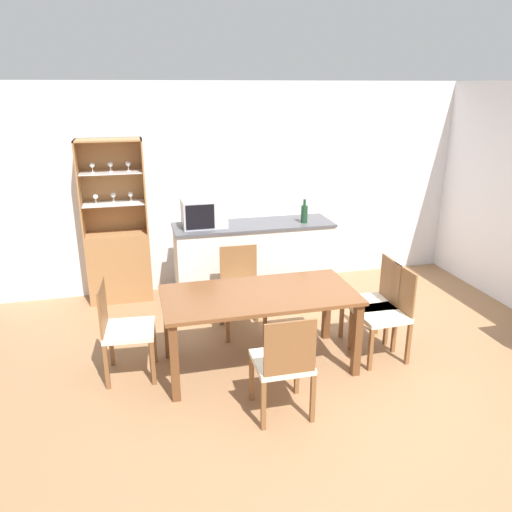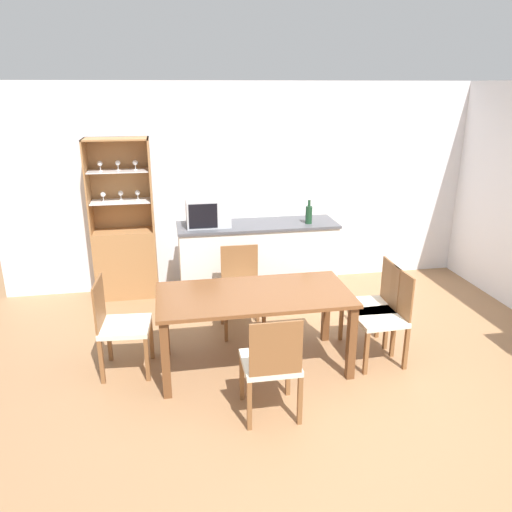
# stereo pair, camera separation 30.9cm
# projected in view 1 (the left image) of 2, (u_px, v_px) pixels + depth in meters

# --- Properties ---
(ground_plane) EXTENTS (18.00, 18.00, 0.00)m
(ground_plane) POSITION_uv_depth(u_px,v_px,m) (344.00, 384.00, 4.40)
(ground_plane) COLOR #936B47
(wall_back) EXTENTS (6.80, 0.06, 2.55)m
(wall_back) POSITION_uv_depth(u_px,v_px,m) (267.00, 186.00, 6.40)
(wall_back) COLOR silver
(wall_back) RESTS_ON ground_plane
(kitchen_counter) EXTENTS (1.85, 0.57, 0.98)m
(kitchen_counter) POSITION_uv_depth(u_px,v_px,m) (254.00, 263.00, 5.93)
(kitchen_counter) COLOR silver
(kitchen_counter) RESTS_ON ground_plane
(display_cabinet) EXTENTS (0.74, 0.37, 1.93)m
(display_cabinet) POSITION_uv_depth(u_px,v_px,m) (119.00, 254.00, 6.00)
(display_cabinet) COLOR #A37042
(display_cabinet) RESTS_ON ground_plane
(dining_table) EXTENTS (1.74, 0.84, 0.73)m
(dining_table) POSITION_uv_depth(u_px,v_px,m) (259.00, 303.00, 4.49)
(dining_table) COLOR brown
(dining_table) RESTS_ON ground_plane
(dining_chair_side_left_far) EXTENTS (0.46, 0.46, 0.90)m
(dining_chair_side_left_far) POSITION_uv_depth(u_px,v_px,m) (124.00, 329.00, 4.40)
(dining_chair_side_left_far) COLOR beige
(dining_chair_side_left_far) RESTS_ON ground_plane
(dining_chair_head_near) EXTENTS (0.44, 0.44, 0.90)m
(dining_chair_head_near) POSITION_uv_depth(u_px,v_px,m) (283.00, 363.00, 3.86)
(dining_chair_head_near) COLOR beige
(dining_chair_head_near) RESTS_ON ground_plane
(dining_chair_side_right_far) EXTENTS (0.45, 0.45, 0.90)m
(dining_chair_side_right_far) POSITION_uv_depth(u_px,v_px,m) (373.00, 302.00, 4.94)
(dining_chair_side_right_far) COLOR beige
(dining_chair_side_right_far) RESTS_ON ground_plane
(dining_chair_head_far) EXTENTS (0.44, 0.44, 0.90)m
(dining_chair_head_far) POSITION_uv_depth(u_px,v_px,m) (242.00, 290.00, 5.24)
(dining_chair_head_far) COLOR beige
(dining_chair_head_far) RESTS_ON ground_plane
(dining_chair_side_right_near) EXTENTS (0.45, 0.45, 0.90)m
(dining_chair_side_right_near) POSITION_uv_depth(u_px,v_px,m) (385.00, 313.00, 4.71)
(dining_chair_side_right_near) COLOR beige
(dining_chair_side_right_near) RESTS_ON ground_plane
(microwave) EXTENTS (0.49, 0.36, 0.31)m
(microwave) POSITION_uv_depth(u_px,v_px,m) (204.00, 213.00, 5.61)
(microwave) COLOR #B7BABF
(microwave) RESTS_ON kitchen_counter
(wine_bottle) EXTENTS (0.08, 0.08, 0.28)m
(wine_bottle) POSITION_uv_depth(u_px,v_px,m) (304.00, 213.00, 5.78)
(wine_bottle) COLOR #193D23
(wine_bottle) RESTS_ON kitchen_counter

